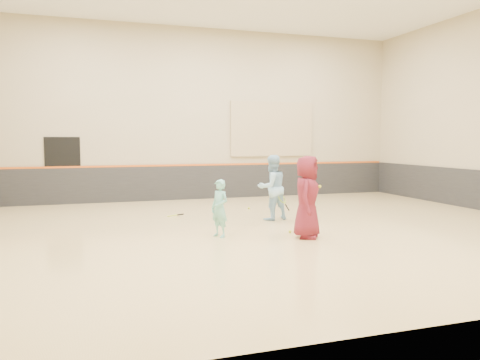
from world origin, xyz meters
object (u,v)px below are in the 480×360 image
object	(u,v)px
girl	(220,208)
instructor	(272,188)
young_man	(307,197)
spare_racket	(173,213)

from	to	relation	value
girl	instructor	world-z (taller)	instructor
young_man	spare_racket	size ratio (longest dim) A/B	2.46
instructor	young_man	world-z (taller)	young_man
instructor	young_man	size ratio (longest dim) A/B	0.97
young_man	spare_racket	bearing A→B (deg)	64.36
girl	spare_racket	world-z (taller)	girl
young_man	spare_racket	world-z (taller)	young_man
instructor	young_man	distance (m)	2.34
girl	spare_racket	bearing A→B (deg)	161.31
spare_racket	young_man	bearing A→B (deg)	-58.68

